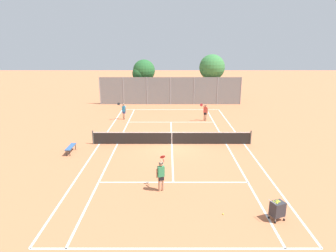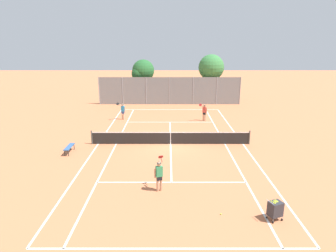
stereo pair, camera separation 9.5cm
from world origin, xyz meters
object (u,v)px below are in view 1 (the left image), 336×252
object	(u,v)px
player_near_side	(160,174)
loose_tennis_ball_0	(164,135)
loose_tennis_ball_2	(222,214)
courtside_bench	(69,147)
loose_tennis_ball_1	(217,125)
tree_behind_left	(142,72)
player_far_left	(123,110)
player_far_right	(204,111)
tennis_net	(171,138)
ball_cart	(276,208)
tree_behind_right	(211,68)

from	to	relation	value
player_near_side	loose_tennis_ball_0	distance (m)	9.60
loose_tennis_ball_2	courtside_bench	size ratio (longest dim) A/B	0.04
loose_tennis_ball_1	tree_behind_left	distance (m)	14.38
player_far_left	tree_behind_left	world-z (taller)	tree_behind_left
player_far_left	player_far_right	world-z (taller)	same
loose_tennis_ball_1	courtside_bench	size ratio (longest dim) A/B	0.04
loose_tennis_ball_2	courtside_bench	distance (m)	12.11
loose_tennis_ball_2	courtside_bench	world-z (taller)	courtside_bench
tennis_net	player_far_left	distance (m)	8.79
tree_behind_left	ball_cart	bearing A→B (deg)	-73.47
tennis_net	player_near_side	world-z (taller)	player_near_side
ball_cart	loose_tennis_ball_2	size ratio (longest dim) A/B	14.58
ball_cart	tree_behind_right	bearing A→B (deg)	88.37
player_near_side	player_far_right	bearing A→B (deg)	74.39
player_far_left	loose_tennis_ball_1	distance (m)	9.37
ball_cart	tree_behind_left	world-z (taller)	tree_behind_left
player_near_side	player_far_right	distance (m)	14.85
ball_cart	player_near_side	bearing A→B (deg)	152.69
loose_tennis_ball_0	tree_behind_left	world-z (taller)	tree_behind_left
player_far_left	player_far_right	distance (m)	8.03
player_near_side	loose_tennis_ball_1	bearing A→B (deg)	68.09
courtside_bench	player_far_right	bearing A→B (deg)	40.08
ball_cart	loose_tennis_ball_1	distance (m)	15.12
tennis_net	player_far_left	size ratio (longest dim) A/B	6.76
tennis_net	ball_cart	distance (m)	10.93
player_far_right	courtside_bench	bearing A→B (deg)	-139.92
tennis_net	loose_tennis_ball_0	distance (m)	2.32
ball_cart	loose_tennis_ball_0	distance (m)	13.18
tennis_net	tree_behind_right	xyz separation A→B (m)	(5.20, 16.43, 3.77)
tennis_net	tree_behind_left	world-z (taller)	tree_behind_left
loose_tennis_ball_2	tree_behind_left	distance (m)	27.06
loose_tennis_ball_1	tree_behind_right	bearing A→B (deg)	85.78
player_near_side	loose_tennis_ball_2	bearing A→B (deg)	-38.47
player_far_right	loose_tennis_ball_0	xyz separation A→B (m)	(-3.88, -4.74, -0.89)
player_near_side	tree_behind_left	xyz separation A→B (m)	(-2.79, 23.93, 2.93)
tennis_net	player_far_right	size ratio (longest dim) A/B	6.76
ball_cart	player_far_right	bearing A→B (deg)	93.72
loose_tennis_ball_0	tree_behind_left	xyz separation A→B (m)	(-2.90, 14.37, 3.82)
tree_behind_right	tennis_net	bearing A→B (deg)	-107.57
player_far_right	loose_tennis_ball_2	distance (m)	16.62
tennis_net	player_near_side	size ratio (longest dim) A/B	6.76
player_near_side	tree_behind_right	bearing A→B (deg)	76.17
tennis_net	courtside_bench	distance (m)	7.31
courtside_bench	player_far_left	bearing A→B (deg)	75.41
loose_tennis_ball_0	loose_tennis_ball_2	size ratio (longest dim) A/B	1.00
player_far_left	ball_cart	bearing A→B (deg)	-62.39
loose_tennis_ball_2	courtside_bench	bearing A→B (deg)	139.95
player_far_left	courtside_bench	world-z (taller)	player_far_left
courtside_bench	tree_behind_left	bearing A→B (deg)	78.81
tennis_net	loose_tennis_ball_1	size ratio (longest dim) A/B	181.82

